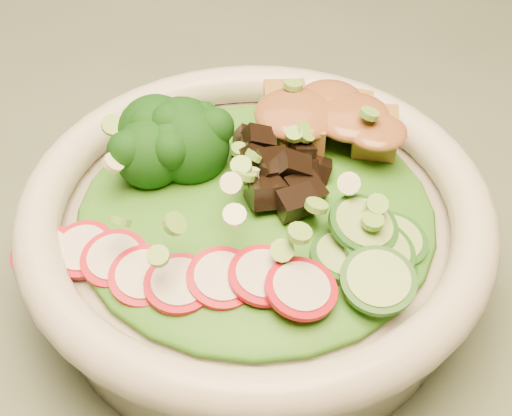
# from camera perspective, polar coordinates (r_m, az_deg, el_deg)

# --- Properties ---
(dining_table) EXTENTS (1.20, 0.80, 0.75)m
(dining_table) POSITION_cam_1_polar(r_m,az_deg,el_deg) (0.64, -13.52, -2.82)
(dining_table) COLOR black
(dining_table) RESTS_ON ground
(salad_bowl) EXTENTS (0.27, 0.27, 0.07)m
(salad_bowl) POSITION_cam_1_polar(r_m,az_deg,el_deg) (0.42, -0.00, -1.95)
(salad_bowl) COLOR beige
(salad_bowl) RESTS_ON dining_table
(lettuce_bed) EXTENTS (0.20, 0.20, 0.02)m
(lettuce_bed) POSITION_cam_1_polar(r_m,az_deg,el_deg) (0.40, 0.00, 0.10)
(lettuce_bed) COLOR #185511
(lettuce_bed) RESTS_ON salad_bowl
(broccoli_florets) EXTENTS (0.09, 0.08, 0.04)m
(broccoli_florets) POSITION_cam_1_polar(r_m,az_deg,el_deg) (0.42, -7.10, 4.94)
(broccoli_florets) COLOR black
(broccoli_florets) RESTS_ON salad_bowl
(radish_slices) EXTENTS (0.12, 0.06, 0.02)m
(radish_slices) POSITION_cam_1_polar(r_m,az_deg,el_deg) (0.36, -5.77, -5.52)
(radish_slices) COLOR #AB0D1D
(radish_slices) RESTS_ON salad_bowl
(cucumber_slices) EXTENTS (0.08, 0.08, 0.04)m
(cucumber_slices) POSITION_cam_1_polar(r_m,az_deg,el_deg) (0.37, 8.07, -2.76)
(cucumber_slices) COLOR #89B967
(cucumber_slices) RESTS_ON salad_bowl
(mushroom_heap) EXTENTS (0.08, 0.08, 0.04)m
(mushroom_heap) POSITION_cam_1_polar(r_m,az_deg,el_deg) (0.40, 1.02, 2.52)
(mushroom_heap) COLOR black
(mushroom_heap) RESTS_ON salad_bowl
(tofu_cubes) EXTENTS (0.10, 0.07, 0.04)m
(tofu_cubes) POSITION_cam_1_polar(r_m,az_deg,el_deg) (0.43, 5.07, 5.84)
(tofu_cubes) COLOR olive
(tofu_cubes) RESTS_ON salad_bowl
(peanut_sauce) EXTENTS (0.07, 0.06, 0.02)m
(peanut_sauce) POSITION_cam_1_polar(r_m,az_deg,el_deg) (0.43, 5.18, 7.21)
(peanut_sauce) COLOR brown
(peanut_sauce) RESTS_ON tofu_cubes
(scallion_garnish) EXTENTS (0.19, 0.19, 0.02)m
(scallion_garnish) POSITION_cam_1_polar(r_m,az_deg,el_deg) (0.39, 0.00, 2.66)
(scallion_garnish) COLOR #66A139
(scallion_garnish) RESTS_ON salad_bowl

